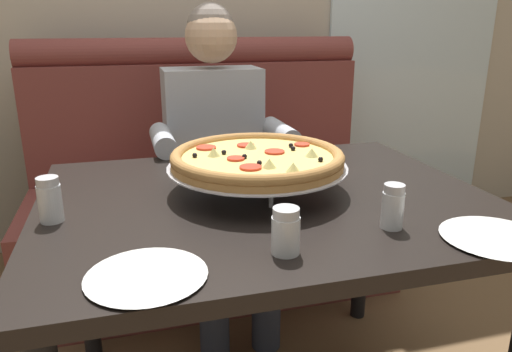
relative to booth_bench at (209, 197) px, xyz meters
The scene contains 9 objects.
booth_bench is the anchor object (origin of this frame).
dining_table 0.99m from the booth_bench, 90.00° to the right, with size 1.22×0.96×0.74m.
diner_main 0.41m from the booth_bench, 89.85° to the right, with size 0.54×0.64×1.27m.
pizza 1.01m from the booth_bench, 90.85° to the right, with size 0.50×0.50×0.13m.
shaker_parmesan 1.35m from the booth_bench, 92.73° to the right, with size 0.06×0.06×0.10m.
shaker_oregano 1.20m from the booth_bench, 118.90° to the right, with size 0.06×0.06×0.11m.
shaker_pepper_flakes 1.32m from the booth_bench, 80.08° to the right, with size 0.05×0.05×0.11m.
plate_near_left 1.41m from the booth_bench, 104.58° to the right, with size 0.23×0.23×0.02m.
plate_near_right 1.46m from the booth_bench, 73.37° to the right, with size 0.24×0.24×0.02m.
Camera 1 is at (-0.36, -1.20, 1.20)m, focal length 33.82 mm.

